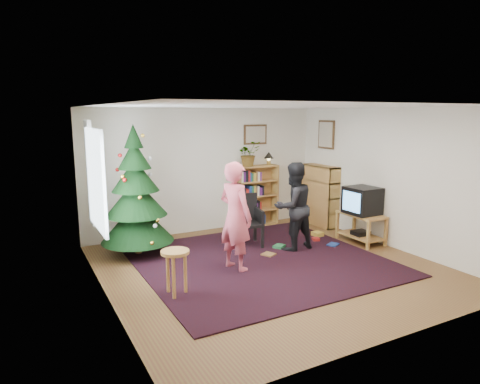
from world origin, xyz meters
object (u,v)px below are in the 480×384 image
table_lamp (269,156)px  potted_plant (249,154)px  crt_tv (362,200)px  person_standing (235,216)px  tv_stand (361,225)px  picture_back (255,135)px  person_by_chair (293,207)px  bookshelf_right (320,195)px  bookshelf_back (256,195)px  christmas_tree (136,201)px  picture_right (326,135)px  armchair (244,218)px  stool (175,261)px

table_lamp → potted_plant: bearing=180.0°
crt_tv → person_standing: bearing=-176.7°
tv_stand → picture_back: bearing=116.6°
tv_stand → person_by_chair: bearing=170.4°
bookshelf_right → table_lamp: table_lamp is taller
bookshelf_back → picture_back: bearing=74.2°
picture_back → christmas_tree: 3.12m
person_standing → crt_tv: bearing=-104.4°
picture_right → crt_tv: picture_right is taller
bookshelf_right → potted_plant: bearing=66.8°
bookshelf_back → bookshelf_right: same height
potted_plant → table_lamp: (0.50, 0.00, -0.07)m
picture_back → armchair: size_ratio=0.58×
armchair → potted_plant: bearing=70.6°
christmas_tree → crt_tv: 4.09m
bookshelf_back → bookshelf_right: 1.37m
picture_back → stool: bearing=-135.3°
christmas_tree → tv_stand: size_ratio=2.53×
crt_tv → person_by_chair: person_by_chair is taller
crt_tv → person_by_chair: (-1.39, 0.24, -0.02)m
picture_right → table_lamp: (-1.06, 0.59, -0.46)m
armchair → table_lamp: size_ratio=3.33×
person_by_chair → person_standing: bearing=13.5°
christmas_tree → table_lamp: 3.22m
stool → potted_plant: (2.59, 2.66, 1.08)m
stool → table_lamp: (3.09, 2.66, 1.01)m
person_by_chair → potted_plant: size_ratio=2.98×
picture_right → tv_stand: bearing=-100.2°
picture_right → bookshelf_back: picture_right is taller
armchair → christmas_tree: bearing=-178.8°
christmas_tree → stool: christmas_tree is taller
tv_stand → potted_plant: (-1.31, 2.00, 1.24)m
stool → potted_plant: bearing=45.8°
armchair → crt_tv: bearing=-10.5°
picture_right → crt_tv: 1.84m
picture_back → tv_stand: size_ratio=0.62×
picture_back → potted_plant: bearing=-150.5°
christmas_tree → stool: bearing=-90.2°
bookshelf_back → crt_tv: (1.11, -2.00, 0.14)m
armchair → person_by_chair: size_ratio=0.60×
picture_right → christmas_tree: picture_right is taller
potted_plant → christmas_tree: bearing=-164.3°
picture_back → bookshelf_right: size_ratio=0.42×
picture_back → bookshelf_right: bearing=-32.1°
picture_right → bookshelf_back: (-1.36, 0.59, -1.29)m
crt_tv → tv_stand: bearing=0.0°
picture_right → potted_plant: bearing=159.3°
stool → person_standing: size_ratio=0.37×
crt_tv → table_lamp: size_ratio=2.04×
table_lamp → person_by_chair: bearing=-108.3°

